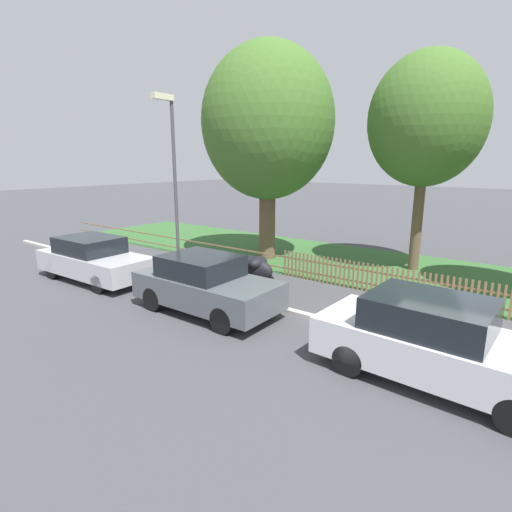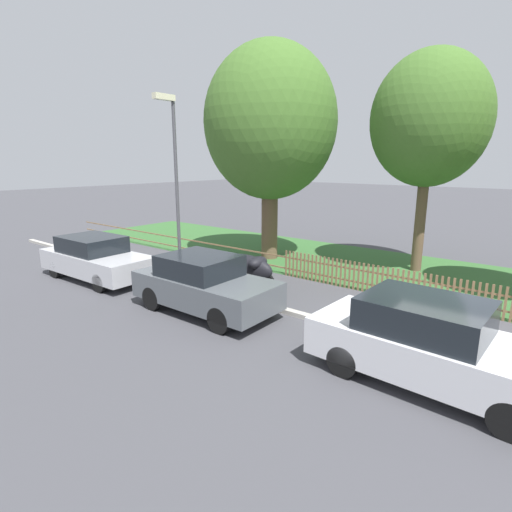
{
  "view_description": "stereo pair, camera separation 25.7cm",
  "coord_description": "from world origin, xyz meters",
  "px_view_note": "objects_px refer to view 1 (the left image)",
  "views": [
    {
      "loc": [
        1.48,
        -8.24,
        3.88
      ],
      "look_at": [
        -5.65,
        1.07,
        1.1
      ],
      "focal_mm": 28.0,
      "sensor_mm": 36.0,
      "label": 1
    },
    {
      "loc": [
        1.68,
        -8.08,
        3.88
      ],
      "look_at": [
        -5.65,
        1.07,
        1.1
      ],
      "focal_mm": 28.0,
      "sensor_mm": 36.0,
      "label": 2
    }
  ],
  "objects_px": {
    "street_lamp": "(172,167)",
    "parked_car_navy_estate": "(436,342)",
    "parked_car_silver_hatchback": "(94,259)",
    "parked_car_black_saloon": "(205,284)",
    "tree_nearest_kerb": "(268,123)",
    "covered_motorcycle": "(247,268)",
    "tree_behind_motorcycle": "(427,121)"
  },
  "relations": [
    {
      "from": "covered_motorcycle",
      "to": "tree_behind_motorcycle",
      "type": "relative_size",
      "value": 0.28
    },
    {
      "from": "parked_car_navy_estate",
      "to": "tree_nearest_kerb",
      "type": "bearing_deg",
      "value": 145.66
    },
    {
      "from": "parked_car_navy_estate",
      "to": "tree_behind_motorcycle",
      "type": "xyz_separation_m",
      "value": [
        -2.61,
        7.67,
        4.47
      ]
    },
    {
      "from": "tree_nearest_kerb",
      "to": "tree_behind_motorcycle",
      "type": "height_order",
      "value": "tree_nearest_kerb"
    },
    {
      "from": "parked_car_black_saloon",
      "to": "tree_nearest_kerb",
      "type": "bearing_deg",
      "value": 110.54
    },
    {
      "from": "parked_car_navy_estate",
      "to": "covered_motorcycle",
      "type": "xyz_separation_m",
      "value": [
        -6.04,
        2.17,
        -0.09
      ]
    },
    {
      "from": "tree_nearest_kerb",
      "to": "street_lamp",
      "type": "height_order",
      "value": "tree_nearest_kerb"
    },
    {
      "from": "parked_car_navy_estate",
      "to": "parked_car_black_saloon",
      "type": "bearing_deg",
      "value": -177.66
    },
    {
      "from": "street_lamp",
      "to": "parked_car_navy_estate",
      "type": "bearing_deg",
      "value": -11.07
    },
    {
      "from": "parked_car_silver_hatchback",
      "to": "covered_motorcycle",
      "type": "xyz_separation_m",
      "value": [
        4.67,
        2.35,
        -0.05
      ]
    },
    {
      "from": "parked_car_silver_hatchback",
      "to": "tree_behind_motorcycle",
      "type": "bearing_deg",
      "value": 42.16
    },
    {
      "from": "covered_motorcycle",
      "to": "tree_behind_motorcycle",
      "type": "distance_m",
      "value": 7.93
    },
    {
      "from": "parked_car_black_saloon",
      "to": "tree_behind_motorcycle",
      "type": "bearing_deg",
      "value": 67.59
    },
    {
      "from": "parked_car_navy_estate",
      "to": "tree_nearest_kerb",
      "type": "relative_size",
      "value": 0.52
    },
    {
      "from": "parked_car_silver_hatchback",
      "to": "street_lamp",
      "type": "distance_m",
      "value": 4.03
    },
    {
      "from": "tree_nearest_kerb",
      "to": "parked_car_navy_estate",
      "type": "bearing_deg",
      "value": -36.52
    },
    {
      "from": "parked_car_black_saloon",
      "to": "parked_car_silver_hatchback",
      "type": "bearing_deg",
      "value": -178.79
    },
    {
      "from": "parked_car_silver_hatchback",
      "to": "parked_car_black_saloon",
      "type": "relative_size",
      "value": 1.09
    },
    {
      "from": "covered_motorcycle",
      "to": "tree_nearest_kerb",
      "type": "xyz_separation_m",
      "value": [
        -1.93,
        3.73,
        4.63
      ]
    },
    {
      "from": "parked_car_silver_hatchback",
      "to": "parked_car_navy_estate",
      "type": "height_order",
      "value": "parked_car_navy_estate"
    },
    {
      "from": "parked_car_black_saloon",
      "to": "street_lamp",
      "type": "xyz_separation_m",
      "value": [
        -3.08,
        1.73,
        2.94
      ]
    },
    {
      "from": "parked_car_black_saloon",
      "to": "parked_car_navy_estate",
      "type": "height_order",
      "value": "parked_car_navy_estate"
    },
    {
      "from": "covered_motorcycle",
      "to": "parked_car_black_saloon",
      "type": "bearing_deg",
      "value": -83.37
    },
    {
      "from": "covered_motorcycle",
      "to": "tree_nearest_kerb",
      "type": "height_order",
      "value": "tree_nearest_kerb"
    },
    {
      "from": "parked_car_black_saloon",
      "to": "parked_car_navy_estate",
      "type": "bearing_deg",
      "value": -0.46
    },
    {
      "from": "tree_nearest_kerb",
      "to": "tree_behind_motorcycle",
      "type": "distance_m",
      "value": 5.65
    },
    {
      "from": "parked_car_navy_estate",
      "to": "tree_nearest_kerb",
      "type": "xyz_separation_m",
      "value": [
        -7.97,
        5.9,
        4.54
      ]
    },
    {
      "from": "covered_motorcycle",
      "to": "tree_behind_motorcycle",
      "type": "bearing_deg",
      "value": 55.34
    },
    {
      "from": "parked_car_silver_hatchback",
      "to": "parked_car_navy_estate",
      "type": "relative_size",
      "value": 1.0
    },
    {
      "from": "tree_nearest_kerb",
      "to": "street_lamp",
      "type": "xyz_separation_m",
      "value": [
        -0.79,
        -4.19,
        -1.61
      ]
    },
    {
      "from": "parked_car_silver_hatchback",
      "to": "tree_nearest_kerb",
      "type": "distance_m",
      "value": 8.09
    },
    {
      "from": "parked_car_black_saloon",
      "to": "parked_car_navy_estate",
      "type": "distance_m",
      "value": 5.68
    }
  ]
}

